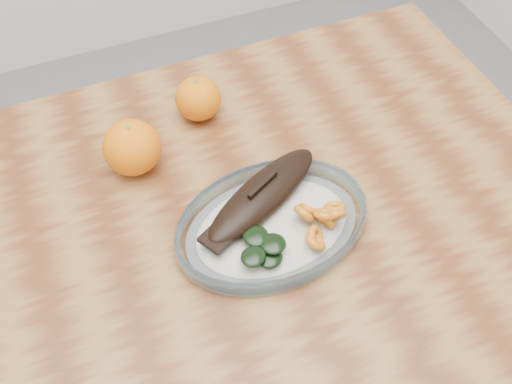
% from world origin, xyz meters
% --- Properties ---
extents(dining_table, '(1.20, 0.80, 0.75)m').
position_xyz_m(dining_table, '(0.00, 0.00, 0.65)').
color(dining_table, brown).
rests_on(dining_table, ground).
extents(plated_meal, '(0.56, 0.56, 0.08)m').
position_xyz_m(plated_meal, '(0.11, -0.01, 0.77)').
color(plated_meal, white).
rests_on(plated_meal, dining_table).
extents(orange_left, '(0.09, 0.09, 0.09)m').
position_xyz_m(orange_left, '(-0.03, 0.18, 0.79)').
color(orange_left, '#EA6604').
rests_on(orange_left, dining_table).
extents(orange_right, '(0.08, 0.08, 0.08)m').
position_xyz_m(orange_right, '(0.10, 0.25, 0.79)').
color(orange_right, '#EA6604').
rests_on(orange_right, dining_table).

